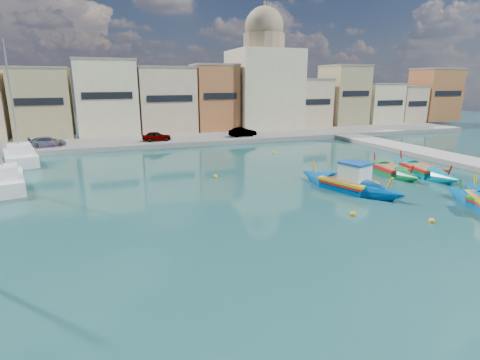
{
  "coord_description": "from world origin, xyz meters",
  "views": [
    {
      "loc": [
        -14.74,
        -16.82,
        7.8
      ],
      "look_at": [
        -6.4,
        6.0,
        1.4
      ],
      "focal_mm": 28.0,
      "sensor_mm": 36.0,
      "label": 1
    }
  ],
  "objects": [
    {
      "name": "yacht_midnorth",
      "position": [
        -22.34,
        16.11,
        0.47
      ],
      "size": [
        4.15,
        8.79,
        12.0
      ],
      "color": "white",
      "rests_on": "ground"
    },
    {
      "name": "parked_cars",
      "position": [
        -9.66,
        30.5,
        1.19
      ],
      "size": [
        27.76,
        2.31,
        1.22
      ],
      "color": "#4C1919",
      "rests_on": "north_quay"
    },
    {
      "name": "north_quay",
      "position": [
        0.0,
        32.0,
        0.3
      ],
      "size": [
        80.0,
        8.0,
        0.6
      ],
      "primitive_type": "cube",
      "color": "gray",
      "rests_on": "ground"
    },
    {
      "name": "luzzu_blue_cabin",
      "position": [
        2.02,
        5.59,
        0.4
      ],
      "size": [
        5.08,
        9.52,
        3.29
      ],
      "color": "#004EA2",
      "rests_on": "ground"
    },
    {
      "name": "ground",
      "position": [
        0.0,
        0.0,
        0.0
      ],
      "size": [
        160.0,
        160.0,
        0.0
      ],
      "primitive_type": "plane",
      "color": "#143C3C",
      "rests_on": "ground"
    },
    {
      "name": "luzzu_cyan_mid",
      "position": [
        10.93,
        7.4,
        0.28
      ],
      "size": [
        3.51,
        9.17,
        2.64
      ],
      "color": "#00809B",
      "rests_on": "ground"
    },
    {
      "name": "north_townhouses",
      "position": [
        6.68,
        39.36,
        5.0
      ],
      "size": [
        83.2,
        7.87,
        10.19
      ],
      "color": "beige",
      "rests_on": "ground"
    },
    {
      "name": "church_block",
      "position": [
        10.0,
        40.0,
        8.41
      ],
      "size": [
        10.0,
        10.0,
        19.1
      ],
      "color": "beige",
      "rests_on": "ground"
    },
    {
      "name": "luzzu_green",
      "position": [
        8.49,
        8.43,
        0.25
      ],
      "size": [
        2.82,
        7.67,
        2.36
      ],
      "color": "#0B7735",
      "rests_on": "ground"
    },
    {
      "name": "yacht_north",
      "position": [
        -23.08,
        26.43,
        0.5
      ],
      "size": [
        4.74,
        9.82,
        12.63
      ],
      "color": "white",
      "rests_on": "ground"
    },
    {
      "name": "mooring_buoys",
      "position": [
        2.21,
        7.2,
        0.08
      ],
      "size": [
        20.49,
        22.73,
        0.36
      ],
      "color": "yellow",
      "rests_on": "ground"
    }
  ]
}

